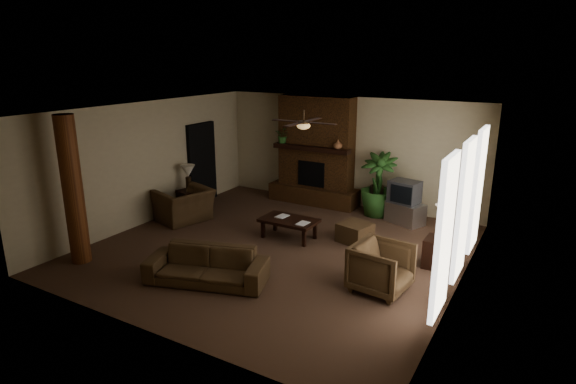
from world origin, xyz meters
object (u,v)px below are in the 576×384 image
Objects in this scene: tv_stand at (405,213)px; lamp_left at (188,173)px; coffee_table at (289,222)px; sofa at (206,260)px; armchair_left at (184,200)px; lamp_right at (444,216)px; armchair_right at (381,266)px; side_table_right at (439,253)px; ottoman at (355,232)px; log_column at (73,191)px; floor_vase at (376,196)px; floor_plant at (377,198)px; side_table_left at (190,201)px.

lamp_left is at bearing -135.63° from tv_stand.
sofa is at bearing -94.90° from coffee_table.
lamp_right is at bearing 110.44° from armchair_left.
lamp_left reaches higher than armchair_right.
lamp_left reaches higher than side_table_right.
lamp_right is at bearing -11.21° from ottoman.
log_column is 6.84m from floor_vase.
lamp_right reaches higher than armchair_right.
lamp_right is at bearing 25.86° from side_table_right.
armchair_left reaches higher than armchair_right.
lamp_right reaches higher than coffee_table.
floor_plant is 2.38× the size of lamp_left.
log_column is 4.27m from coffee_table.
coffee_table is 1.56× the size of floor_vase.
sofa is 1.72× the size of coffee_table.
lamp_right is (2.12, -2.38, 0.57)m from floor_vase.
floor_vase is 4.65m from side_table_left.
tv_stand is at bearing -22.95° from floor_vase.
lamp_right is (6.00, 3.17, -0.40)m from log_column.
armchair_right is at bearing -27.04° from coffee_table.
lamp_left is at bearing 93.45° from log_column.
sofa is at bearing -141.79° from lamp_right.
log_column reaches higher than tv_stand.
armchair_right is 2.18m from ottoman.
ottoman is at bearing 45.75° from sofa.
floor_plant is 3.03m from side_table_right.
armchair_left is 4.66m from floor_plant.
armchair_left is 2.15× the size of side_table_right.
floor_vase is at bearing 131.71° from lamp_right.
floor_vase is at bearing 28.62° from lamp_left.
tv_stand is at bearing 49.29° from coffee_table.
floor_plant is 4.69m from lamp_left.
log_column reaches higher than lamp_right.
tv_stand is 1.55× the size of side_table_right.
ottoman is at bearing 39.77° from armchair_right.
coffee_table is 1.41m from ottoman.
armchair_left reaches higher than side_table_left.
armchair_right reaches higher than sofa.
lamp_left reaches higher than floor_plant.
log_column is 4.31× the size of lamp_right.
log_column is at bearing -125.00° from floor_vase.
side_table_right is at bearing -1.58° from side_table_left.
log_column reaches higher than armchair_right.
coffee_table is (2.70, 0.27, -0.14)m from armchair_left.
floor_plant reaches higher than side_table_right.
lamp_left is 6.21m from side_table_right.
sofa reaches higher than floor_vase.
side_table_left is 0.73m from lamp_left.
tv_stand is at bearing 48.22° from sofa.
coffee_table is (-2.50, 1.27, -0.08)m from armchair_right.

